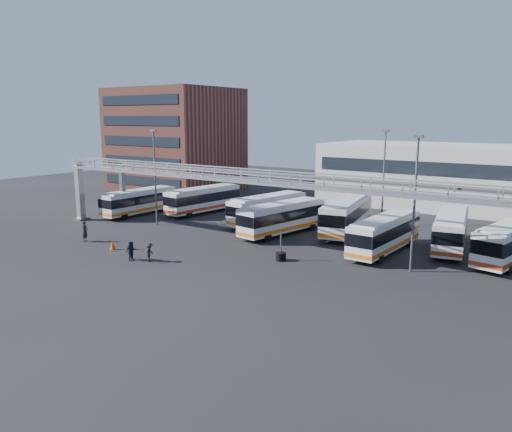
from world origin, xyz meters
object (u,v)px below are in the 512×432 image
Objects in this scene: bus_6 at (385,233)px; cone_right at (132,245)px; bus_4 at (282,217)px; bus_7 at (451,229)px; bus_3 at (268,208)px; bus_0 at (139,201)px; pedestrian_c at (150,252)px; cone_left at (113,245)px; pedestrian_a at (85,231)px; light_pole_back at (384,172)px; bus_1 at (203,199)px; pedestrian_b at (132,251)px; light_pole_mid at (415,197)px; bus_5 at (347,214)px; tire_stack at (281,256)px; pedestrian_d at (130,251)px; light_pole_left at (155,172)px.

bus_6 is 14.16× the size of cone_right.
bus_4 is 15.64m from bus_7.
bus_3 is 0.98× the size of bus_7.
bus_0 is 6.45× the size of pedestrian_c.
bus_4 is 16.46m from cone_left.
bus_3 reaches higher than pedestrian_a.
light_pole_back reaches higher than bus_6.
bus_0 is at bearing -155.58° from bus_3.
bus_3 is at bearing 166.59° from bus_6.
bus_1 reaches higher than pedestrian_b.
cone_right is (-22.29, -7.58, -5.36)m from light_pole_mid.
bus_5 is (24.44, 5.34, 0.24)m from bus_0.
bus_0 is at bearing -177.37° from bus_6.
tire_stack is (-10.36, -11.70, -1.36)m from bus_7.
bus_1 is (-28.33, 9.11, -3.97)m from light_pole_mid.
pedestrian_c is (-18.15, -9.37, -4.95)m from light_pole_mid.
bus_4 is 15.96m from pedestrian_d.
bus_5 is (18.46, 8.32, -3.81)m from light_pole_left.
light_pole_left is at bearing 167.53° from tire_stack.
bus_4 is at bearing -30.17° from pedestrian_d.
bus_7 is 14.76× the size of cone_right.
bus_3 is 6.62× the size of pedestrian_d.
bus_5 is 25.47m from pedestrian_a.
bus_0 is 13.66× the size of cone_right.
pedestrian_b is at bearing -148.59° from bus_7.
light_pole_back is 6.70× the size of pedestrian_b.
tire_stack is at bearing -14.75° from bus_0.
tire_stack is at bearing -95.14° from light_pole_back.
light_pole_back reaches higher than cone_right.
light_pole_mid is at bearing -46.24° from bus_6.
light_pole_back is 0.98× the size of bus_6.
bus_0 is at bearing 177.05° from bus_7.
bus_0 reaches higher than pedestrian_b.
pedestrian_a is at bearing -82.69° from bus_1.
cone_right is at bearing 43.95° from pedestrian_c.
cone_left is at bearing -98.27° from bus_3.
bus_0 is 25.38m from tire_stack.
light_pole_mid reaches higher than bus_1.
cone_left is 1.68m from cone_right.
light_pole_mid is at bearing -55.19° from bus_5.
pedestrian_b is at bearing 81.87° from pedestrian_c.
cone_right is at bearing -122.32° from light_pole_back.
cone_left is 15.06m from tire_stack.
bus_7 is 6.75× the size of pedestrian_d.
bus_3 is 0.99× the size of bus_4.
bus_3 is 8.92m from bus_5.
bus_3 reaches higher than cone_left.
pedestrian_d is at bearing -114.99° from light_pole_back.
bus_5 is 21.23m from cone_right.
pedestrian_d is at bearing -43.23° from cone_right.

